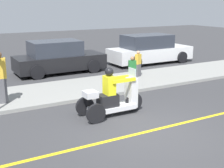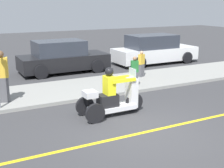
# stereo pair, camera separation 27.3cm
# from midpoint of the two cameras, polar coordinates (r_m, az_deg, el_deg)

# --- Properties ---
(ground_plane) EXTENTS (60.00, 60.00, 0.00)m
(ground_plane) POSITION_cam_midpoint_polar(r_m,az_deg,el_deg) (8.35, 7.29, -8.69)
(ground_plane) COLOR #38383A
(lane_stripe) EXTENTS (24.00, 0.12, 0.01)m
(lane_stripe) POSITION_cam_midpoint_polar(r_m,az_deg,el_deg) (8.24, 6.08, -8.96)
(lane_stripe) COLOR gold
(lane_stripe) RESTS_ON ground
(sidewalk_strip) EXTENTS (28.00, 2.80, 0.12)m
(sidewalk_strip) POSITION_cam_midpoint_polar(r_m,az_deg,el_deg) (12.17, -5.14, -0.82)
(sidewalk_strip) COLOR gray
(sidewalk_strip) RESTS_ON ground
(motorcycle_trike) EXTENTS (2.08, 0.84, 1.48)m
(motorcycle_trike) POSITION_cam_midpoint_polar(r_m,az_deg,el_deg) (9.32, 0.93, -2.61)
(motorcycle_trike) COLOR black
(motorcycle_trike) RESTS_ON ground
(spectator_near_curb) EXTENTS (0.31, 0.24, 1.15)m
(spectator_near_curb) POSITION_cam_midpoint_polar(r_m,az_deg,el_deg) (13.78, 5.95, 3.61)
(spectator_near_curb) COLOR #515156
(spectator_near_curb) RESTS_ON sidewalk_strip
(spectator_end_of_line) EXTENTS (0.45, 0.33, 1.70)m
(spectator_end_of_line) POSITION_cam_midpoint_polar(r_m,az_deg,el_deg) (10.67, -18.75, 1.11)
(spectator_end_of_line) COLOR #515156
(spectator_end_of_line) RESTS_ON sidewalk_strip
(spectator_with_child) EXTENTS (0.32, 0.25, 1.18)m
(spectator_with_child) POSITION_cam_midpoint_polar(r_m,az_deg,el_deg) (12.10, 4.77, 2.17)
(spectator_with_child) COLOR #515156
(spectator_with_child) RESTS_ON sidewalk_strip
(parked_car_lot_right) EXTENTS (4.76, 1.97, 1.59)m
(parked_car_lot_right) POSITION_cam_midpoint_polar(r_m,az_deg,el_deg) (17.59, 8.13, 6.17)
(parked_car_lot_right) COLOR silver
(parked_car_lot_right) RESTS_ON ground
(parked_car_lot_left) EXTENTS (4.25, 1.98, 1.55)m
(parked_car_lot_left) POSITION_cam_midpoint_polar(r_m,az_deg,el_deg) (15.29, -8.57, 4.82)
(parked_car_lot_left) COLOR black
(parked_car_lot_left) RESTS_ON ground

